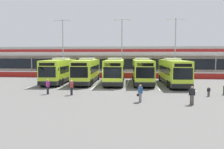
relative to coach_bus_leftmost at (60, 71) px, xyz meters
The scene contains 22 objects.
ground_plane 10.60m from the coach_bus_leftmost, 37.61° to the right, with size 200.00×200.00×0.00m, color #605E5B.
terminal_building 22.17m from the coach_bus_leftmost, 68.04° to the left, with size 70.00×13.00×6.00m.
red_barrier_wall 11.66m from the coach_bus_leftmost, 44.46° to the left, with size 60.00×0.40×1.10m.
coach_bus_leftmost is the anchor object (origin of this frame).
coach_bus_left_centre 4.18m from the coach_bus_leftmost, ahead, with size 3.35×12.25×3.78m.
coach_bus_centre 8.46m from the coach_bus_leftmost, ahead, with size 3.35×12.25×3.78m.
coach_bus_right_centre 12.53m from the coach_bus_leftmost, ahead, with size 3.35×12.25×3.78m.
coach_bus_rightmost 16.91m from the coach_bus_leftmost, ahead, with size 3.35×12.25×3.78m.
bay_stripe_far_west 2.87m from the coach_bus_leftmost, behind, with size 0.14×13.00×0.01m, color silver.
bay_stripe_west 2.69m from the coach_bus_leftmost, 10.80° to the right, with size 0.14×13.00×0.01m, color silver.
bay_stripe_mid_west 6.44m from the coach_bus_leftmost, ahead, with size 0.14×13.00×0.01m, color silver.
bay_stripe_centre 10.54m from the coach_bus_leftmost, ahead, with size 0.14×13.00×0.01m, color silver.
bay_stripe_mid_east 14.69m from the coach_bus_leftmost, ahead, with size 0.14×13.00×0.01m, color silver.
bay_stripe_east 18.86m from the coach_bus_leftmost, ahead, with size 0.14×13.00×0.01m, color silver.
pedestrian_with_handbag 18.70m from the coach_bus_leftmost, 49.54° to the right, with size 0.53×0.60×1.62m.
pedestrian_in_dark_coat 22.26m from the coach_bus_leftmost, 41.99° to the right, with size 0.54×0.34×1.62m.
pedestrian_child 21.83m from the coach_bus_leftmost, 28.42° to the right, with size 0.33×0.20×1.00m.
pedestrian_near_bin 12.19m from the coach_bus_leftmost, 66.15° to the right, with size 0.47×0.42×1.62m.
pedestrian_approaching_bus 11.05m from the coach_bus_leftmost, 78.55° to the right, with size 0.50×0.42×1.62m.
lamp_post_west 11.30m from the coach_bus_leftmost, 104.49° to the left, with size 3.24×0.28×11.00m.
lamp_post_centre 14.33m from the coach_bus_leftmost, 49.56° to the left, with size 3.24×0.28×11.00m.
lamp_post_east 21.99m from the coach_bus_leftmost, 29.22° to the left, with size 3.24×0.28×11.00m.
Camera 1 is at (3.64, -29.74, 4.31)m, focal length 39.10 mm.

